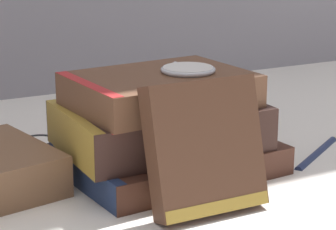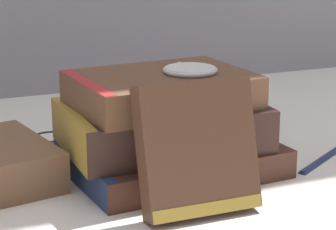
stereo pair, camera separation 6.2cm
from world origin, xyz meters
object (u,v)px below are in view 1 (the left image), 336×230
object	(u,v)px
book_flat_bottom	(166,159)
book_flat_middle	(155,126)
book_flat_top	(156,91)
reading_glasses	(57,135)
fountain_pen	(319,149)
book_leaning_front	(205,152)
pocket_watch	(188,69)

from	to	relation	value
book_flat_bottom	book_flat_middle	bearing A→B (deg)	153.00
book_flat_top	book_flat_bottom	bearing A→B (deg)	-4.06
book_flat_middle	reading_glasses	xyz separation A→B (m)	(-0.05, 0.17, -0.05)
fountain_pen	book_flat_bottom	bearing A→B (deg)	140.25
book_flat_middle	book_flat_top	bearing A→B (deg)	-107.27
book_flat_top	book_leaning_front	world-z (taller)	book_leaning_front
book_flat_bottom	book_flat_top	xyz separation A→B (m)	(-0.01, -0.00, 0.08)
pocket_watch	book_flat_middle	bearing A→B (deg)	163.96
pocket_watch	fountain_pen	world-z (taller)	pocket_watch
pocket_watch	book_flat_top	bearing A→B (deg)	171.61
book_flat_top	book_leaning_front	bearing A→B (deg)	-96.08
book_flat_top	reading_glasses	bearing A→B (deg)	101.41
reading_glasses	book_flat_middle	bearing A→B (deg)	-84.33
book_flat_top	reading_glasses	world-z (taller)	book_flat_top
book_flat_bottom	book_leaning_front	bearing A→B (deg)	-102.54
book_flat_middle	book_leaning_front	xyz separation A→B (m)	(-0.00, -0.11, 0.00)
book_leaning_front	fountain_pen	xyz separation A→B (m)	(0.21, 0.08, -0.05)
book_flat_top	pocket_watch	world-z (taller)	pocket_watch
book_flat_bottom	pocket_watch	xyz separation A→B (m)	(0.02, -0.01, 0.10)
book_flat_bottom	reading_glasses	xyz separation A→B (m)	(-0.06, 0.18, -0.01)
book_flat_bottom	fountain_pen	xyz separation A→B (m)	(0.19, -0.02, -0.01)
book_leaning_front	fountain_pen	distance (m)	0.23
book_flat_bottom	book_flat_top	world-z (taller)	book_flat_top
book_flat_middle	pocket_watch	world-z (taller)	pocket_watch
reading_glasses	fountain_pen	bearing A→B (deg)	-49.81
fountain_pen	book_flat_middle	bearing A→B (deg)	139.41
reading_glasses	pocket_watch	bearing A→B (deg)	-75.94
reading_glasses	fountain_pen	size ratio (longest dim) A/B	0.85
pocket_watch	reading_glasses	bearing A→B (deg)	115.28
book_flat_middle	reading_glasses	distance (m)	0.19
book_flat_top	book_leaning_front	size ratio (longest dim) A/B	1.51
book_flat_top	pocket_watch	distance (m)	0.04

